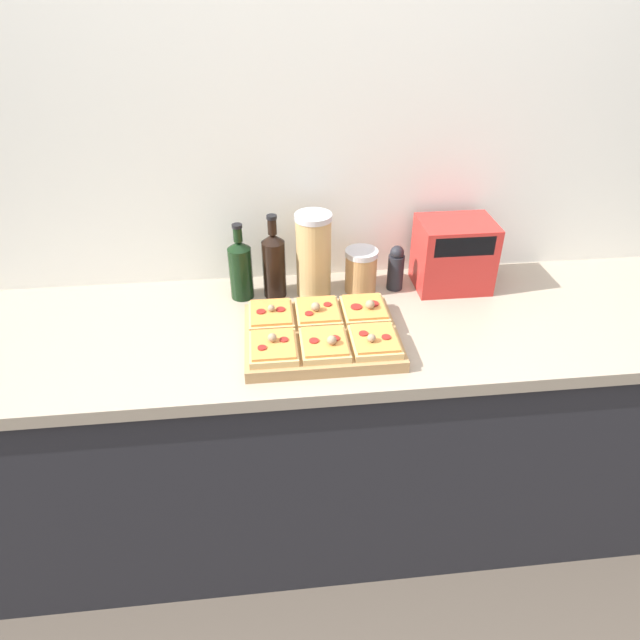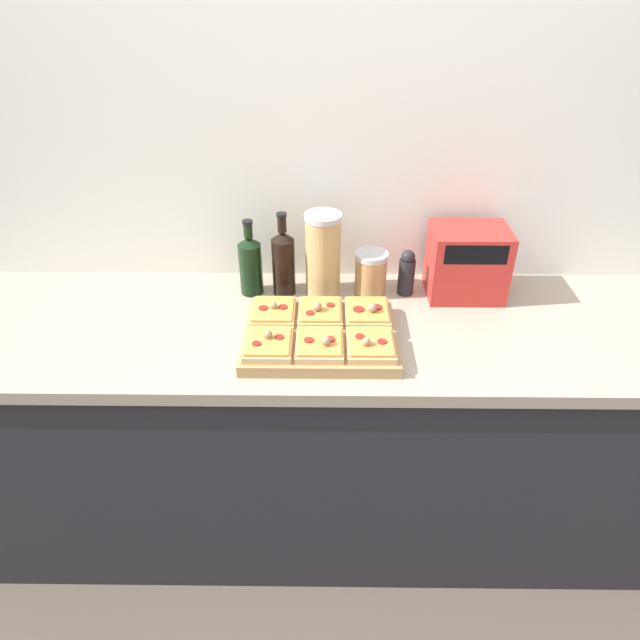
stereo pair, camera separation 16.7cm
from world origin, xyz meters
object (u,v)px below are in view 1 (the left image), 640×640
Objects in this scene: olive_oil_bottle at (241,268)px; wine_bottle at (274,264)px; grain_jar_tall at (314,255)px; cutting_board at (321,336)px; toaster_oven at (454,254)px; grain_jar_short at (361,270)px; pepper_mill at (396,268)px.

wine_bottle reaches higher than olive_oil_bottle.
wine_bottle is at bearing 180.00° from grain_jar_tall.
wine_bottle is at bearing 113.25° from cutting_board.
wine_bottle is at bearing 179.92° from toaster_oven.
cutting_board is 3.01× the size of grain_jar_short.
grain_jar_short is at bearing 59.99° from cutting_board.
pepper_mill is at bearing 0.00° from olive_oil_bottle.
grain_jar_tall is at bearing 88.65° from cutting_board.
cutting_board is at bearing -91.35° from grain_jar_tall.
olive_oil_bottle is 0.91× the size of wine_bottle.
pepper_mill is at bearing 0.00° from grain_jar_short.
grain_jar_tall is at bearing 180.00° from grain_jar_short.
cutting_board is 0.41m from pepper_mill.
wine_bottle is 1.80× the size of pepper_mill.
olive_oil_bottle is 0.71m from toaster_oven.
toaster_oven reaches higher than grain_jar_short.
grain_jar_tall reaches higher than olive_oil_bottle.
olive_oil_bottle is 0.96× the size of toaster_oven.
grain_jar_short is 0.12m from pepper_mill.
grain_jar_short is at bearing -0.00° from wine_bottle.
olive_oil_bottle is 1.64× the size of pepper_mill.
toaster_oven is (0.47, -0.00, -0.02)m from grain_jar_tall.
wine_bottle is at bearing 180.00° from pepper_mill.
cutting_board is 0.31m from grain_jar_tall.
cutting_board is at bearing -51.01° from olive_oil_bottle.
grain_jar_tall is (0.13, -0.00, 0.02)m from wine_bottle.
toaster_oven is (0.71, -0.00, 0.01)m from olive_oil_bottle.
toaster_oven is (0.48, 0.28, 0.10)m from cutting_board.
olive_oil_bottle is 1.74× the size of grain_jar_short.
pepper_mill is (0.12, 0.00, 0.00)m from grain_jar_short.
pepper_mill reaches higher than cutting_board.
olive_oil_bottle is 0.11m from wine_bottle.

